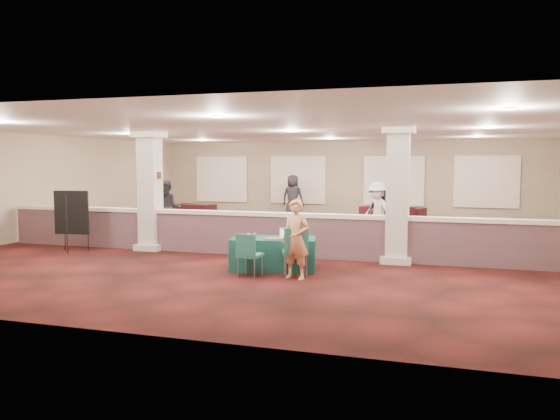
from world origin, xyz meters
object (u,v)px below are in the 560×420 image
(easel_board, at_px, (72,213))
(far_table_front_left, at_px, (129,220))
(woman, at_px, (296,239))
(conf_chair_side, at_px, (248,252))
(conf_chair_main, at_px, (296,248))
(attendee_b, at_px, (377,212))
(far_table_back_left, at_px, (194,212))
(attendee_c, at_px, (382,213))
(far_table_front_right, at_px, (494,240))
(attendee_d, at_px, (293,197))
(far_table_front_center, at_px, (298,226))
(near_table, at_px, (273,254))
(far_table_back_right, at_px, (403,216))
(attendee_a, at_px, (168,208))
(far_table_back_center, at_px, (387,217))

(easel_board, relative_size, far_table_front_left, 1.00)
(woman, distance_m, far_table_front_left, 9.81)
(conf_chair_side, height_order, woman, woman)
(conf_chair_main, height_order, attendee_b, attendee_b)
(conf_chair_side, height_order, far_table_front_left, conf_chair_side)
(far_table_back_left, bearing_deg, far_table_front_left, -103.69)
(woman, distance_m, attendee_c, 6.22)
(far_table_front_right, distance_m, attendee_b, 3.49)
(attendee_d, bearing_deg, conf_chair_main, 109.39)
(far_table_front_center, xyz_separation_m, far_table_front_right, (5.68, -1.52, 0.01))
(conf_chair_side, distance_m, attendee_d, 11.32)
(near_table, bearing_deg, woman, -59.04)
(far_table_back_right, bearing_deg, far_table_back_left, -173.27)
(woman, height_order, attendee_a, attendee_a)
(woman, distance_m, attendee_d, 11.37)
(easel_board, height_order, far_table_front_right, easel_board)
(woman, xyz_separation_m, far_table_front_center, (-1.62, 6.05, -0.48))
(conf_chair_side, height_order, attendee_b, attendee_b)
(far_table_front_right, xyz_separation_m, attendee_a, (-9.72, 0.52, 0.56))
(far_table_front_right, xyz_separation_m, far_table_back_center, (-3.28, 4.97, 0.03))
(far_table_back_center, bearing_deg, far_table_front_left, -157.76)
(easel_board, height_order, woman, easel_board)
(far_table_back_center, xyz_separation_m, attendee_d, (-3.95, 1.42, 0.55))
(far_table_front_left, relative_size, attendee_c, 0.99)
(far_table_front_center, height_order, attendee_c, attendee_c)
(far_table_front_right, bearing_deg, far_table_back_right, 115.27)
(far_table_front_left, distance_m, attendee_d, 6.71)
(attendee_c, bearing_deg, far_table_back_left, 120.36)
(easel_board, xyz_separation_m, far_table_back_left, (-0.43, 8.03, -0.69))
(far_table_front_left, distance_m, far_table_front_center, 6.10)
(far_table_back_center, relative_size, attendee_d, 0.98)
(far_table_front_right, bearing_deg, attendee_c, 152.34)
(attendee_a, xyz_separation_m, attendee_b, (6.54, 0.80, -0.01))
(easel_board, bearing_deg, far_table_back_center, 40.34)
(far_table_front_center, relative_size, attendee_d, 0.87)
(easel_board, height_order, far_table_back_right, easel_board)
(far_table_back_left, distance_m, attendee_c, 8.56)
(far_table_back_center, bearing_deg, conf_chair_main, -94.99)
(conf_chair_main, height_order, far_table_front_left, conf_chair_main)
(woman, relative_size, far_table_front_center, 1.00)
(far_table_back_right, bearing_deg, easel_board, -130.70)
(attendee_d, bearing_deg, near_table, 106.75)
(attendee_a, bearing_deg, far_table_front_right, -26.03)
(conf_chair_side, bearing_deg, far_table_back_center, 85.53)
(woman, distance_m, far_table_front_center, 6.28)
(near_table, distance_m, far_table_back_left, 10.64)
(near_table, distance_m, attendee_a, 6.56)
(far_table_front_center, xyz_separation_m, far_table_back_center, (2.40, 3.45, 0.04))
(conf_chair_main, xyz_separation_m, far_table_back_center, (0.82, 9.38, -0.24))
(far_table_front_left, distance_m, far_table_back_left, 3.53)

